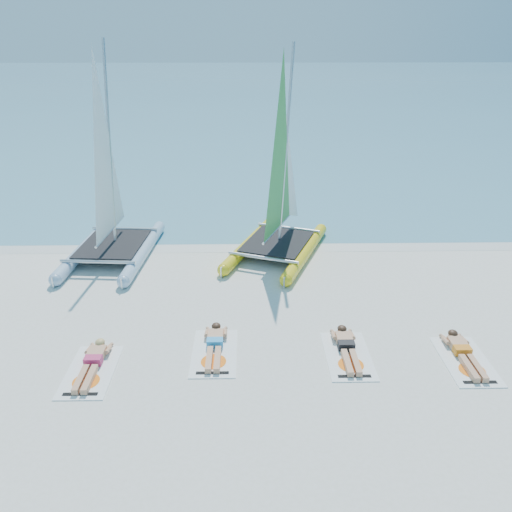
{
  "coord_description": "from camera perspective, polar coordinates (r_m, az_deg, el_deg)",
  "views": [
    {
      "loc": [
        0.66,
        -10.24,
        6.6
      ],
      "look_at": [
        0.87,
        1.2,
        1.48
      ],
      "focal_mm": 35.0,
      "sensor_mm": 36.0,
      "label": 1
    }
  ],
  "objects": [
    {
      "name": "ground",
      "position": [
        12.2,
        -4.02,
        -8.7
      ],
      "size": [
        140.0,
        140.0,
        0.0
      ],
      "primitive_type": "plane",
      "color": "silver",
      "rests_on": "ground"
    },
    {
      "name": "sea",
      "position": [
        73.54,
        -1.62,
        18.96
      ],
      "size": [
        140.0,
        115.0,
        0.01
      ],
      "primitive_type": "cube",
      "color": "#71AEBD",
      "rests_on": "ground"
    },
    {
      "name": "wet_sand_strip",
      "position": [
        17.08,
        -3.16,
        1.36
      ],
      "size": [
        140.0,
        1.4,
        0.01
      ],
      "primitive_type": "cube",
      "color": "silver",
      "rests_on": "ground"
    },
    {
      "name": "catamaran_blue",
      "position": [
        16.25,
        -16.57,
        6.68
      ],
      "size": [
        2.7,
        5.07,
        6.71
      ],
      "rotation": [
        0.0,
        0.0,
        -0.07
      ],
      "color": "#A9C8DF",
      "rests_on": "ground"
    },
    {
      "name": "catamaran_yellow",
      "position": [
        16.12,
        3.06,
        7.79
      ],
      "size": [
        3.89,
        5.34,
        6.6
      ],
      "rotation": [
        0.0,
        0.0,
        -0.37
      ],
      "color": "yellow",
      "rests_on": "ground"
    },
    {
      "name": "towel_a",
      "position": [
        11.46,
        -18.35,
        -12.4
      ],
      "size": [
        1.0,
        1.85,
        0.02
      ],
      "primitive_type": "cube",
      "color": "white",
      "rests_on": "ground"
    },
    {
      "name": "sunbather_a",
      "position": [
        11.55,
        -18.16,
        -11.41
      ],
      "size": [
        0.37,
        1.73,
        0.26
      ],
      "color": "tan",
      "rests_on": "towel_a"
    },
    {
      "name": "towel_b",
      "position": [
        11.5,
        -4.77,
        -10.95
      ],
      "size": [
        1.0,
        1.85,
        0.02
      ],
      "primitive_type": "cube",
      "color": "white",
      "rests_on": "ground"
    },
    {
      "name": "sunbather_b",
      "position": [
        11.59,
        -4.73,
        -9.96
      ],
      "size": [
        0.37,
        1.73,
        0.26
      ],
      "color": "tan",
      "rests_on": "towel_b"
    },
    {
      "name": "towel_c",
      "position": [
        11.55,
        10.45,
        -11.13
      ],
      "size": [
        1.0,
        1.85,
        0.02
      ],
      "primitive_type": "cube",
      "color": "white",
      "rests_on": "ground"
    },
    {
      "name": "sunbather_c",
      "position": [
        11.64,
        10.31,
        -10.15
      ],
      "size": [
        0.37,
        1.73,
        0.26
      ],
      "color": "tan",
      "rests_on": "towel_c"
    },
    {
      "name": "towel_d",
      "position": [
        12.12,
        22.82,
        -10.99
      ],
      "size": [
        1.0,
        1.85,
        0.02
      ],
      "primitive_type": "cube",
      "color": "white",
      "rests_on": "ground"
    },
    {
      "name": "sunbather_d",
      "position": [
        12.2,
        22.56,
        -10.06
      ],
      "size": [
        0.37,
        1.73,
        0.26
      ],
      "color": "tan",
      "rests_on": "towel_d"
    }
  ]
}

